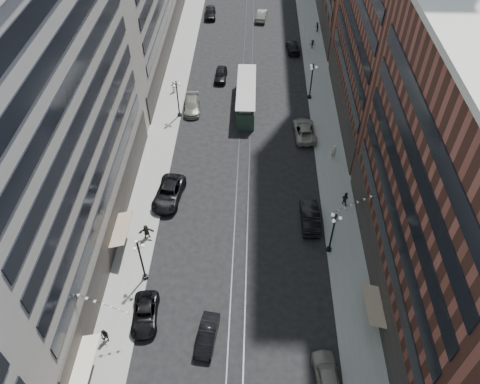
# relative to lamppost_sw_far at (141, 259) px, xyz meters

# --- Properties ---
(ground) EXTENTS (220.00, 220.00, 0.00)m
(ground) POSITION_rel_lamppost_sw_far_xyz_m (9.20, 32.00, -3.10)
(ground) COLOR black
(ground) RESTS_ON ground
(sidewalk_west) EXTENTS (4.00, 180.00, 0.15)m
(sidewalk_west) POSITION_rel_lamppost_sw_far_xyz_m (-1.80, 42.00, -3.02)
(sidewalk_west) COLOR gray
(sidewalk_west) RESTS_ON ground
(sidewalk_east) EXTENTS (4.00, 180.00, 0.15)m
(sidewalk_east) POSITION_rel_lamppost_sw_far_xyz_m (20.20, 42.00, -3.02)
(sidewalk_east) COLOR gray
(sidewalk_east) RESTS_ON ground
(rail_west) EXTENTS (0.12, 180.00, 0.02)m
(rail_west) POSITION_rel_lamppost_sw_far_xyz_m (8.50, 42.00, -3.09)
(rail_west) COLOR #2D2D33
(rail_west) RESTS_ON ground
(rail_east) EXTENTS (0.12, 180.00, 0.02)m
(rail_east) POSITION_rel_lamppost_sw_far_xyz_m (9.90, 42.00, -3.09)
(rail_east) COLOR #2D2D33
(rail_east) RESTS_ON ground
(building_west_mid) EXTENTS (8.00, 36.00, 28.00)m
(building_west_mid) POSITION_rel_lamppost_sw_far_xyz_m (-7.80, 5.00, 10.90)
(building_west_mid) COLOR gray
(building_west_mid) RESTS_ON ground
(building_east_mid) EXTENTS (8.00, 30.00, 24.00)m
(building_east_mid) POSITION_rel_lamppost_sw_far_xyz_m (26.20, -0.00, 8.90)
(building_east_mid) COLOR brown
(building_east_mid) RESTS_ON ground
(lamppost_sw_far) EXTENTS (1.03, 1.14, 5.52)m
(lamppost_sw_far) POSITION_rel_lamppost_sw_far_xyz_m (0.00, 0.00, 0.00)
(lamppost_sw_far) COLOR black
(lamppost_sw_far) RESTS_ON sidewalk_west
(lamppost_sw_mid) EXTENTS (1.03, 1.14, 5.52)m
(lamppost_sw_mid) POSITION_rel_lamppost_sw_far_xyz_m (0.00, 27.00, 0.00)
(lamppost_sw_mid) COLOR black
(lamppost_sw_mid) RESTS_ON sidewalk_west
(lamppost_se_far) EXTENTS (1.03, 1.14, 5.52)m
(lamppost_se_far) POSITION_rel_lamppost_sw_far_xyz_m (18.40, 4.00, 0.00)
(lamppost_se_far) COLOR black
(lamppost_se_far) RESTS_ON sidewalk_east
(lamppost_se_mid) EXTENTS (1.03, 1.14, 5.52)m
(lamppost_se_mid) POSITION_rel_lamppost_sw_far_xyz_m (18.40, 32.00, 0.00)
(lamppost_se_mid) COLOR black
(lamppost_se_mid) RESTS_ON sidewalk_east
(streetcar) EXTENTS (2.61, 11.81, 3.27)m
(streetcar) POSITION_rel_lamppost_sw_far_xyz_m (9.20, 29.82, -1.59)
(streetcar) COLOR #203227
(streetcar) RESTS_ON ground
(car_2) EXTENTS (2.64, 5.06, 1.36)m
(car_2) POSITION_rel_lamppost_sw_far_xyz_m (0.80, -4.38, -2.42)
(car_2) COLOR black
(car_2) RESTS_ON ground
(car_4) EXTENTS (2.46, 5.12, 1.69)m
(car_4) POSITION_rel_lamppost_sw_far_xyz_m (16.83, -9.70, -2.25)
(car_4) COLOR gray
(car_4) RESTS_ON ground
(car_5) EXTENTS (2.07, 4.59, 1.46)m
(car_5) POSITION_rel_lamppost_sw_far_xyz_m (6.64, -6.28, -2.37)
(car_5) COLOR black
(car_5) RESTS_ON ground
(pedestrian_2) EXTENTS (0.90, 0.69, 1.64)m
(pedestrian_2) POSITION_rel_lamppost_sw_far_xyz_m (-2.25, -6.74, -2.13)
(pedestrian_2) COLOR black
(pedestrian_2) RESTS_ON sidewalk_west
(car_7) EXTENTS (3.60, 6.47, 1.71)m
(car_7) POSITION_rel_lamppost_sw_far_xyz_m (0.80, 11.01, -2.24)
(car_7) COLOR black
(car_7) RESTS_ON ground
(car_8) EXTENTS (2.55, 5.39, 1.52)m
(car_8) POSITION_rel_lamppost_sw_far_xyz_m (1.62, 28.58, -2.34)
(car_8) COLOR slate
(car_8) RESTS_ON ground
(car_9) EXTENTS (2.30, 5.08, 1.69)m
(car_9) POSITION_rel_lamppost_sw_far_xyz_m (1.82, 58.41, -2.25)
(car_9) COLOR black
(car_9) RESTS_ON ground
(car_10) EXTENTS (1.94, 5.38, 1.76)m
(car_10) POSITION_rel_lamppost_sw_far_xyz_m (16.68, 7.92, -2.21)
(car_10) COLOR black
(car_10) RESTS_ON ground
(car_11) EXTENTS (3.04, 6.00, 1.62)m
(car_11) POSITION_rel_lamppost_sw_far_xyz_m (17.06, 23.33, -2.28)
(car_11) COLOR gray
(car_11) RESTS_ON ground
(car_12) EXTENTS (2.30, 5.04, 1.43)m
(car_12) POSITION_rel_lamppost_sw_far_xyz_m (16.63, 46.05, -2.38)
(car_12) COLOR black
(car_12) RESTS_ON ground
(car_13) EXTENTS (1.94, 4.51, 1.52)m
(car_13) POSITION_rel_lamppost_sw_far_xyz_m (5.15, 36.89, -2.34)
(car_13) COLOR black
(car_13) RESTS_ON ground
(car_14) EXTENTS (2.16, 5.02, 1.61)m
(car_14) POSITION_rel_lamppost_sw_far_xyz_m (11.40, 57.78, -2.29)
(car_14) COLOR slate
(car_14) RESTS_ON ground
(pedestrian_5) EXTENTS (1.70, 0.80, 1.76)m
(pedestrian_5) POSITION_rel_lamppost_sw_far_xyz_m (-0.70, 5.15, -2.06)
(pedestrian_5) COLOR black
(pedestrian_5) RESTS_ON sidewalk_west
(pedestrian_6) EXTENTS (1.08, 0.81, 1.68)m
(pedestrian_6) POSITION_rel_lamppost_sw_far_xyz_m (-1.53, 32.96, -2.11)
(pedestrian_6) COLOR beige
(pedestrian_6) RESTS_ON sidewalk_west
(pedestrian_7) EXTENTS (0.94, 0.89, 1.72)m
(pedestrian_7) POSITION_rel_lamppost_sw_far_xyz_m (20.81, 10.74, -2.08)
(pedestrian_7) COLOR black
(pedestrian_7) RESTS_ON sidewalk_east
(pedestrian_8) EXTENTS (0.77, 0.59, 1.89)m
(pedestrian_8) POSITION_rel_lamppost_sw_far_xyz_m (20.38, 18.81, -2.00)
(pedestrian_8) COLOR beige
(pedestrian_8) RESTS_ON sidewalk_east
(pedestrian_9) EXTENTS (0.98, 0.41, 1.50)m
(pedestrian_9) POSITION_rel_lamppost_sw_far_xyz_m (19.90, 46.76, -2.19)
(pedestrian_9) COLOR black
(pedestrian_9) RESTS_ON sidewalk_east
(pedestrian_extra_0) EXTENTS (0.59, 0.86, 1.62)m
(pedestrian_extra_0) POSITION_rel_lamppost_sw_far_xyz_m (21.15, 52.93, -2.13)
(pedestrian_extra_0) COLOR black
(pedestrian_extra_0) RESTS_ON sidewalk_east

